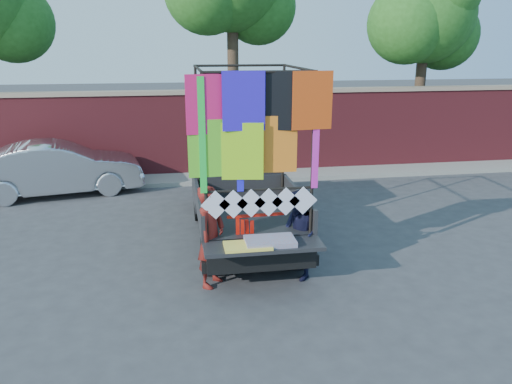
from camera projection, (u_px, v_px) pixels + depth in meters
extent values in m
plane|color=#38383A|center=(234.00, 270.00, 9.06)|extent=(90.00, 90.00, 0.00)
cube|color=maroon|center=(206.00, 135.00, 15.31)|extent=(30.00, 0.35, 2.50)
cube|color=gray|center=(205.00, 92.00, 14.94)|extent=(30.00, 0.45, 0.12)
cube|color=gray|center=(209.00, 178.00, 14.99)|extent=(30.00, 1.20, 0.12)
sphere|color=#235919|center=(13.00, 22.00, 15.00)|extent=(2.40, 2.40, 2.40)
cylinder|color=#38281C|center=(233.00, 82.00, 16.18)|extent=(0.36, 0.36, 5.46)
sphere|color=#235919|center=(259.00, 7.00, 16.02)|extent=(2.40, 2.40, 2.40)
cylinder|color=#38281C|center=(419.00, 93.00, 17.32)|extent=(0.36, 0.36, 4.55)
sphere|color=#235919|center=(426.00, 14.00, 16.57)|extent=(3.20, 3.20, 3.20)
sphere|color=#235919|center=(443.00, 35.00, 17.27)|extent=(2.40, 2.40, 2.40)
sphere|color=#235919|center=(407.00, 24.00, 16.26)|extent=(2.60, 2.60, 2.60)
cylinder|color=black|center=(199.00, 205.00, 11.55)|extent=(0.23, 0.70, 0.70)
cylinder|color=black|center=(208.00, 255.00, 8.83)|extent=(0.23, 0.70, 0.70)
cylinder|color=black|center=(270.00, 202.00, 11.81)|extent=(0.23, 0.70, 0.70)
cylinder|color=black|center=(299.00, 249.00, 9.09)|extent=(0.23, 0.70, 0.70)
cube|color=black|center=(244.00, 217.00, 10.22)|extent=(1.81, 4.47, 0.32)
cube|color=black|center=(250.00, 216.00, 9.38)|extent=(1.92, 2.45, 0.11)
cube|color=black|center=(199.00, 207.00, 9.17)|extent=(0.06, 2.45, 0.48)
cube|color=black|center=(298.00, 202.00, 9.46)|extent=(0.06, 2.45, 0.48)
cube|color=black|center=(241.00, 187.00, 10.45)|extent=(1.92, 0.06, 0.48)
cube|color=black|center=(235.00, 172.00, 11.41)|extent=(1.92, 1.70, 1.33)
cube|color=#8C9EAD|center=(237.00, 159.00, 10.83)|extent=(1.70, 0.06, 0.59)
cube|color=#8C9EAD|center=(231.00, 156.00, 12.10)|extent=(1.70, 0.11, 0.74)
cube|color=black|center=(229.00, 171.00, 12.59)|extent=(1.86, 0.96, 0.59)
cube|color=black|center=(263.00, 246.00, 7.97)|extent=(1.92, 0.59, 0.06)
cube|color=black|center=(261.00, 263.00, 8.31)|extent=(1.97, 0.16, 0.19)
cylinder|color=black|center=(205.00, 160.00, 7.79)|extent=(0.05, 0.05, 2.66)
cylinder|color=black|center=(197.00, 135.00, 9.90)|extent=(0.05, 0.05, 2.66)
cylinder|color=black|center=(313.00, 156.00, 8.06)|extent=(0.05, 0.05, 2.66)
cylinder|color=black|center=(283.00, 132.00, 10.17)|extent=(0.05, 0.05, 2.66)
cylinder|color=black|center=(260.00, 72.00, 7.54)|extent=(1.81, 0.05, 0.05)
cylinder|color=black|center=(240.00, 65.00, 9.65)|extent=(1.81, 0.05, 0.05)
cylinder|color=black|center=(198.00, 69.00, 8.46)|extent=(0.05, 2.29, 0.05)
cylinder|color=black|center=(298.00, 68.00, 8.73)|extent=(0.05, 2.29, 0.05)
cylinder|color=black|center=(260.00, 190.00, 8.08)|extent=(1.81, 0.04, 0.04)
cube|color=#F21A63|center=(208.00, 105.00, 7.54)|extent=(0.66, 0.02, 0.90)
cube|color=#2C18DD|center=(243.00, 105.00, 7.58)|extent=(0.66, 0.02, 0.90)
cube|color=black|center=(277.00, 104.00, 7.70)|extent=(0.66, 0.02, 0.90)
cube|color=#E64A13|center=(311.00, 103.00, 7.74)|extent=(0.66, 0.02, 0.90)
cube|color=#60D024|center=(209.00, 150.00, 7.74)|extent=(0.66, 0.02, 0.90)
cube|color=#96DD17|center=(244.00, 149.00, 7.78)|extent=(0.66, 0.02, 0.90)
cube|color=orange|center=(276.00, 148.00, 7.90)|extent=(0.66, 0.02, 0.90)
cube|color=green|center=(202.00, 137.00, 7.64)|extent=(0.11, 0.01, 1.81)
cube|color=#E926BD|center=(316.00, 133.00, 7.92)|extent=(0.11, 0.01, 1.81)
cube|color=#201CFF|center=(240.00, 136.00, 7.73)|extent=(0.11, 0.01, 1.81)
cube|color=white|center=(216.00, 205.00, 8.00)|extent=(0.48, 0.01, 0.48)
cube|color=white|center=(233.00, 204.00, 8.04)|extent=(0.48, 0.01, 0.48)
cube|color=white|center=(251.00, 203.00, 8.09)|extent=(0.48, 0.01, 0.48)
cube|color=white|center=(269.00, 202.00, 8.13)|extent=(0.48, 0.01, 0.48)
cube|color=white|center=(286.00, 201.00, 8.18)|extent=(0.48, 0.01, 0.48)
cube|color=white|center=(303.00, 201.00, 8.22)|extent=(0.48, 0.01, 0.48)
cube|color=#E33E32|center=(270.00, 241.00, 7.96)|extent=(0.80, 0.48, 0.09)
cube|color=#F8E14E|center=(248.00, 246.00, 7.84)|extent=(0.74, 0.43, 0.04)
imported|color=silver|center=(59.00, 168.00, 13.43)|extent=(4.56, 2.30, 1.43)
imported|color=maroon|center=(211.00, 236.00, 8.30)|extent=(0.69, 0.76, 1.75)
imported|color=black|center=(299.00, 235.00, 8.58)|extent=(0.74, 0.87, 1.57)
cube|color=red|center=(256.00, 215.00, 8.33)|extent=(0.97, 0.09, 0.04)
cube|color=red|center=(238.00, 234.00, 8.36)|extent=(0.06, 0.02, 0.56)
cube|color=red|center=(243.00, 235.00, 8.37)|extent=(0.06, 0.02, 0.56)
cube|color=red|center=(247.00, 235.00, 8.39)|extent=(0.06, 0.02, 0.56)
cube|color=red|center=(252.00, 236.00, 8.41)|extent=(0.06, 0.02, 0.56)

